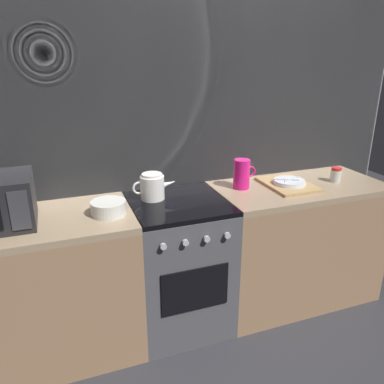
% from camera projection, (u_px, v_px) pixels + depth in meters
% --- Properties ---
extents(ground_plane, '(8.00, 8.00, 0.00)m').
position_uv_depth(ground_plane, '(180.00, 320.00, 2.67)').
color(ground_plane, '#2D2D33').
extents(back_wall, '(3.60, 0.05, 2.40)m').
position_uv_depth(back_wall, '(163.00, 143.00, 2.55)').
color(back_wall, gray).
rests_on(back_wall, ground_plane).
extents(counter_left, '(1.20, 0.60, 0.90)m').
position_uv_depth(counter_left, '(34.00, 292.00, 2.23)').
color(counter_left, '#997251').
rests_on(counter_left, ground_plane).
extents(stove_unit, '(0.60, 0.63, 0.90)m').
position_uv_depth(stove_unit, '(179.00, 264.00, 2.52)').
color(stove_unit, '#4C4C51').
rests_on(stove_unit, ground_plane).
extents(counter_right, '(1.20, 0.60, 0.90)m').
position_uv_depth(counter_right, '(294.00, 242.00, 2.81)').
color(counter_right, '#997251').
rests_on(counter_right, ground_plane).
extents(kettle, '(0.28, 0.15, 0.17)m').
position_uv_depth(kettle, '(153.00, 187.00, 2.38)').
color(kettle, white).
rests_on(kettle, stove_unit).
extents(mixing_bowl, '(0.20, 0.20, 0.08)m').
position_uv_depth(mixing_bowl, '(109.00, 208.00, 2.16)').
color(mixing_bowl, silver).
rests_on(mixing_bowl, counter_left).
extents(pitcher, '(0.16, 0.11, 0.20)m').
position_uv_depth(pitcher, '(242.00, 174.00, 2.56)').
color(pitcher, '#E5197A').
rests_on(pitcher, counter_right).
extents(dish_pile, '(0.30, 0.40, 0.06)m').
position_uv_depth(dish_pile, '(288.00, 184.00, 2.63)').
color(dish_pile, tan).
rests_on(dish_pile, counter_right).
extents(spice_jar, '(0.08, 0.08, 0.10)m').
position_uv_depth(spice_jar, '(336.00, 175.00, 2.71)').
color(spice_jar, silver).
rests_on(spice_jar, counter_right).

